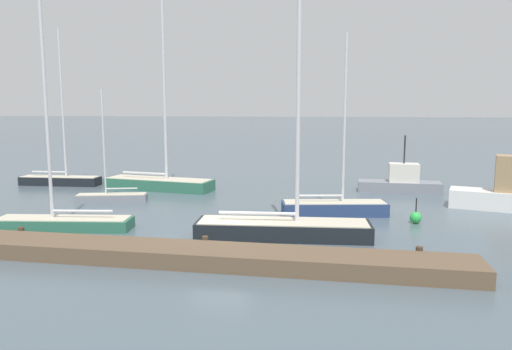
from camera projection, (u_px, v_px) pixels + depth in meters
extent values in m
plane|color=#4C5B66|center=(221.00, 238.00, 20.11)|extent=(600.00, 600.00, 0.00)
cube|color=brown|center=(197.00, 255.00, 16.81)|extent=(19.16, 1.88, 0.59)
cylinder|color=#423323|center=(22.00, 236.00, 19.16)|extent=(0.24, 0.24, 0.71)
cylinder|color=#423323|center=(205.00, 245.00, 17.81)|extent=(0.24, 0.24, 0.71)
cylinder|color=#423323|center=(419.00, 257.00, 16.46)|extent=(0.24, 0.24, 0.71)
cube|color=gray|center=(112.00, 198.00, 28.02)|extent=(4.16, 1.92, 0.43)
cube|color=beige|center=(112.00, 194.00, 27.99)|extent=(3.99, 1.81, 0.04)
cylinder|color=silver|center=(104.00, 143.00, 27.54)|extent=(0.10, 0.10, 6.12)
cylinder|color=silver|center=(122.00, 188.00, 27.99)|extent=(1.79, 0.54, 0.08)
cube|color=#2D6B51|center=(64.00, 224.00, 21.55)|extent=(6.27, 2.25, 0.51)
cube|color=beige|center=(63.00, 218.00, 21.51)|extent=(6.01, 2.10, 0.04)
cylinder|color=silver|center=(46.00, 112.00, 20.87)|extent=(0.15, 0.15, 9.59)
cylinder|color=silver|center=(82.00, 211.00, 21.44)|extent=(2.75, 0.51, 0.12)
cube|color=black|center=(60.00, 181.00, 34.05)|extent=(5.77, 1.61, 0.59)
cube|color=beige|center=(60.00, 177.00, 34.01)|extent=(5.53, 1.50, 0.04)
cylinder|color=silver|center=(62.00, 104.00, 33.25)|extent=(0.14, 0.14, 10.32)
cylinder|color=silver|center=(49.00, 172.00, 34.06)|extent=(2.57, 0.27, 0.11)
cube|color=#2D6B51|center=(159.00, 184.00, 32.20)|extent=(7.69, 3.02, 0.72)
cube|color=beige|center=(159.00, 179.00, 32.14)|extent=(7.37, 2.83, 0.04)
cylinder|color=silver|center=(164.00, 76.00, 31.02)|extent=(0.18, 0.18, 13.60)
cylinder|color=silver|center=(144.00, 173.00, 32.44)|extent=(3.35, 0.64, 0.14)
cube|color=navy|center=(334.00, 209.00, 24.49)|extent=(5.53, 2.45, 0.66)
cube|color=beige|center=(334.00, 202.00, 24.44)|extent=(5.30, 2.29, 0.04)
cylinder|color=silver|center=(345.00, 119.00, 23.86)|extent=(0.13, 0.13, 8.48)
cylinder|color=silver|center=(319.00, 196.00, 24.38)|extent=(2.38, 0.57, 0.10)
cube|color=black|center=(283.00, 230.00, 20.15)|extent=(7.49, 2.47, 0.69)
cube|color=beige|center=(283.00, 221.00, 20.10)|extent=(7.18, 2.30, 0.04)
cylinder|color=silver|center=(299.00, 78.00, 19.23)|extent=(0.18, 0.18, 11.92)
cylinder|color=silver|center=(258.00, 213.00, 20.15)|extent=(3.31, 0.43, 0.14)
cube|color=gray|center=(399.00, 187.00, 31.26)|extent=(5.26, 1.70, 0.69)
cube|color=silver|center=(404.00, 173.00, 31.08)|extent=(1.89, 1.26, 1.20)
cylinder|color=#262626|center=(405.00, 149.00, 30.87)|extent=(0.10, 0.10, 1.83)
cube|color=white|center=(512.00, 201.00, 25.58)|extent=(6.51, 3.31, 1.00)
sphere|color=green|center=(416.00, 217.00, 22.71)|extent=(0.56, 0.56, 0.56)
cylinder|color=black|center=(416.00, 205.00, 22.63)|extent=(0.06, 0.06, 0.66)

